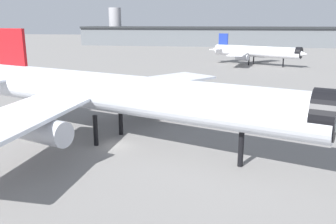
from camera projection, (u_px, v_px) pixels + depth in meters
The scene contains 6 objects.
ground at pixel (116, 146), 49.47m from camera, with size 900.00×900.00×0.00m, color slate.
airliner_near_gate at pixel (120, 95), 49.26m from camera, with size 58.24×52.16×15.81m.
airliner_far_taxiway at pixel (255, 52), 141.67m from camera, with size 37.50×33.63×12.27m.
terminal_building at pixel (228, 36), 258.43m from camera, with size 224.32×36.49×27.71m.
service_truck_front at pixel (284, 99), 71.79m from camera, with size 5.54×5.49×3.00m.
baggage_cart_trailing at pixel (215, 94), 79.72m from camera, with size 2.39×2.71×1.82m.
Camera 1 is at (14.14, -45.19, 16.73)m, focal length 37.81 mm.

